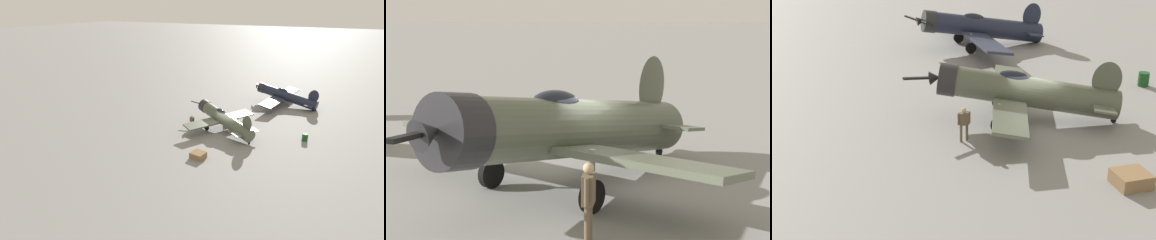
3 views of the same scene
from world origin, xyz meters
TOP-DOWN VIEW (x-y plane):
  - ground_plane at (0.00, 0.00)m, footprint 400.00×400.00m
  - airplane_foreground at (0.24, 0.42)m, footprint 9.61×10.47m
  - airplane_mid_apron at (14.37, -4.31)m, footprint 13.04×10.36m
  - ground_crew_mechanic at (-0.83, 4.22)m, footprint 0.24×0.67m
  - equipment_crate at (-7.72, -0.04)m, footprint 1.52×1.60m
  - fuel_drum at (1.76, -9.26)m, footprint 0.70×0.70m

SIDE VIEW (x-z plane):
  - ground_plane at x=0.00m, z-range 0.00..0.00m
  - equipment_crate at x=-7.72m, z-range 0.00..0.61m
  - fuel_drum at x=1.76m, z-range 0.00..0.86m
  - ground_crew_mechanic at x=-0.83m, z-range 0.18..1.90m
  - airplane_mid_apron at x=14.37m, z-range -0.10..3.14m
  - airplane_foreground at x=0.24m, z-range -0.06..3.31m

